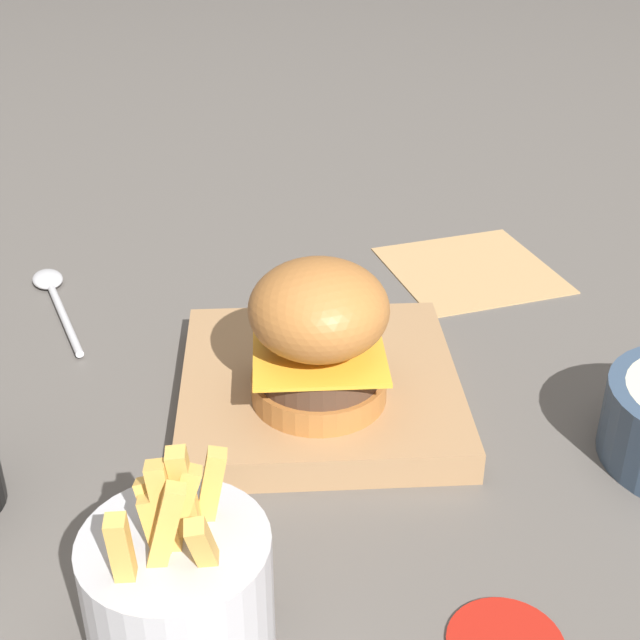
# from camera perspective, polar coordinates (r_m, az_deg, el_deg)

# --- Properties ---
(ground_plane) EXTENTS (6.00, 6.00, 0.00)m
(ground_plane) POSITION_cam_1_polar(r_m,az_deg,el_deg) (0.71, 0.48, -5.14)
(ground_plane) COLOR #5B5651
(serving_board) EXTENTS (0.21, 0.22, 0.03)m
(serving_board) POSITION_cam_1_polar(r_m,az_deg,el_deg) (0.70, 0.00, -4.49)
(serving_board) COLOR #A37A51
(serving_board) RESTS_ON ground_plane
(burger) EXTENTS (0.10, 0.10, 0.11)m
(burger) POSITION_cam_1_polar(r_m,az_deg,el_deg) (0.63, -0.07, -0.87)
(burger) COLOR #AD6B33
(burger) RESTS_ON serving_board
(fries_basket) EXTENTS (0.10, 0.10, 0.14)m
(fries_basket) POSITION_cam_1_polar(r_m,az_deg,el_deg) (0.50, -9.01, -16.92)
(fries_basket) COLOR #B7B7BC
(fries_basket) RESTS_ON ground_plane
(spoon) EXTENTS (0.08, 0.17, 0.01)m
(spoon) POSITION_cam_1_polar(r_m,az_deg,el_deg) (0.89, -16.72, 1.77)
(spoon) COLOR silver
(spoon) RESTS_ON ground_plane
(parchment_square) EXTENTS (0.19, 0.19, 0.00)m
(parchment_square) POSITION_cam_1_polar(r_m,az_deg,el_deg) (0.91, 9.63, 3.22)
(parchment_square) COLOR tan
(parchment_square) RESTS_ON ground_plane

